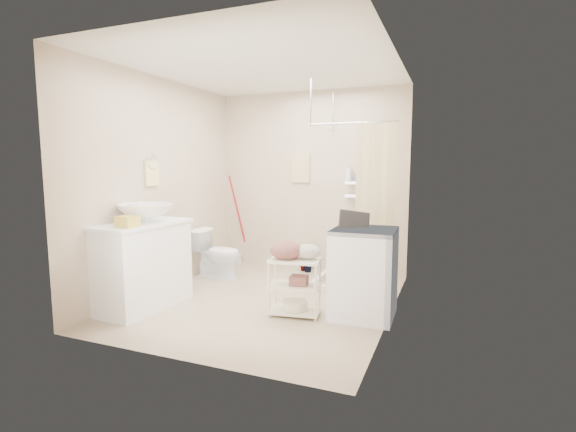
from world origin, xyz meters
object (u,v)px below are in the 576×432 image
Objects in this scene: laundry_rack at (295,282)px; toilet at (218,253)px; vanity at (142,265)px; washing_machine at (364,273)px.

toilet is at bearing 138.07° from laundry_rack.
laundry_rack is at bearing 16.66° from vanity.
laundry_rack is (1.64, 0.37, -0.11)m from vanity.
toilet is at bearing 88.83° from vanity.
washing_machine reaches higher than toilet.
toilet is at bearing 159.38° from washing_machine.
vanity is 1.39m from toilet.
washing_machine is at bearing 18.87° from vanity.
toilet is 1.82m from laundry_rack.
washing_machine reaches higher than laundry_rack.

